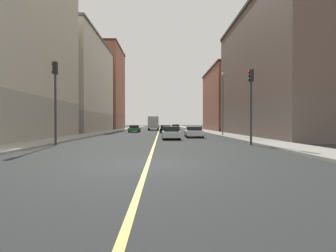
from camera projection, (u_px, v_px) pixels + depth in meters
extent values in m
plane|color=#2B2E2E|center=(148.00, 164.00, 10.54)|extent=(400.00, 400.00, 0.00)
cube|color=#9E9B93|center=(199.00, 130.00, 59.74)|extent=(2.94, 168.00, 0.15)
cube|color=#9E9B93|center=(119.00, 130.00, 59.30)|extent=(2.94, 168.00, 0.15)
cube|color=#E5D14C|center=(159.00, 130.00, 59.52)|extent=(0.16, 154.00, 0.01)
cube|color=brown|center=(281.00, 120.00, 32.50)|extent=(9.53, 24.27, 3.96)
cube|color=brown|center=(282.00, 58.00, 32.41)|extent=(9.53, 24.27, 11.44)
cube|color=#2B221D|center=(282.00, 10.00, 32.34)|extent=(9.83, 24.57, 0.40)
cube|color=brown|center=(232.00, 123.00, 55.45)|extent=(9.53, 17.91, 3.12)
cube|color=#93513D|center=(232.00, 94.00, 55.38)|extent=(9.53, 17.91, 9.39)
cube|color=#42241B|center=(232.00, 70.00, 55.32)|extent=(9.83, 18.21, 0.40)
cube|color=#9D9688|center=(76.00, 122.00, 48.94)|extent=(9.53, 22.65, 3.47)
cube|color=#BCB29E|center=(76.00, 77.00, 48.84)|extent=(9.53, 22.65, 13.52)
cube|color=#545047|center=(76.00, 39.00, 48.76)|extent=(9.83, 22.95, 0.40)
cube|color=brown|center=(104.00, 122.00, 72.10)|extent=(9.53, 16.30, 4.07)
cube|color=#93513D|center=(103.00, 82.00, 71.97)|extent=(9.53, 16.30, 17.72)
cube|color=#42241B|center=(103.00, 49.00, 71.87)|extent=(9.83, 16.60, 0.40)
cylinder|color=#2D2D2D|center=(251.00, 113.00, 19.71)|extent=(0.16, 0.16, 4.74)
cube|color=black|center=(251.00, 76.00, 19.67)|extent=(0.28, 0.32, 0.90)
sphere|color=red|center=(249.00, 72.00, 19.67)|extent=(0.20, 0.20, 0.20)
sphere|color=#352204|center=(249.00, 76.00, 19.67)|extent=(0.20, 0.20, 0.20)
sphere|color=black|center=(249.00, 80.00, 19.67)|extent=(0.20, 0.20, 0.20)
cylinder|color=#2D2D2D|center=(55.00, 110.00, 19.35)|extent=(0.16, 0.16, 5.24)
cube|color=black|center=(55.00, 68.00, 19.32)|extent=(0.28, 0.32, 0.90)
sphere|color=#320404|center=(53.00, 64.00, 19.31)|extent=(0.20, 0.20, 0.20)
sphere|color=orange|center=(53.00, 68.00, 19.31)|extent=(0.20, 0.20, 0.20)
sphere|color=black|center=(53.00, 72.00, 19.31)|extent=(0.20, 0.20, 0.20)
cylinder|color=#4C4C51|center=(223.00, 105.00, 33.14)|extent=(0.14, 0.14, 7.49)
sphere|color=#EAEACC|center=(223.00, 74.00, 33.09)|extent=(0.36, 0.36, 0.36)
cube|color=white|center=(194.00, 133.00, 30.49)|extent=(1.99, 4.13, 0.57)
cube|color=black|center=(194.00, 128.00, 30.44)|extent=(1.71, 2.00, 0.44)
cylinder|color=black|center=(185.00, 134.00, 31.76)|extent=(0.24, 0.65, 0.64)
cylinder|color=black|center=(200.00, 134.00, 31.76)|extent=(0.24, 0.65, 0.64)
cylinder|color=black|center=(187.00, 135.00, 29.23)|extent=(0.24, 0.65, 0.64)
cylinder|color=black|center=(203.00, 135.00, 29.23)|extent=(0.24, 0.65, 0.64)
cube|color=orange|center=(176.00, 128.00, 64.28)|extent=(1.90, 4.17, 0.58)
cube|color=black|center=(176.00, 125.00, 64.41)|extent=(1.67, 1.87, 0.49)
cylinder|color=black|center=(172.00, 128.00, 65.55)|extent=(0.22, 0.64, 0.64)
cylinder|color=black|center=(179.00, 128.00, 65.60)|extent=(0.22, 0.64, 0.64)
cylinder|color=black|center=(172.00, 128.00, 62.97)|extent=(0.22, 0.64, 0.64)
cylinder|color=black|center=(180.00, 128.00, 63.01)|extent=(0.22, 0.64, 0.64)
cube|color=silver|center=(171.00, 134.00, 26.91)|extent=(1.73, 4.27, 0.57)
cube|color=black|center=(171.00, 129.00, 26.88)|extent=(1.52, 2.01, 0.49)
cylinder|color=black|center=(163.00, 135.00, 28.22)|extent=(0.22, 0.64, 0.64)
cylinder|color=black|center=(178.00, 135.00, 28.26)|extent=(0.22, 0.64, 0.64)
cylinder|color=black|center=(163.00, 137.00, 25.58)|extent=(0.22, 0.64, 0.64)
cylinder|color=black|center=(179.00, 137.00, 25.61)|extent=(0.22, 0.64, 0.64)
cube|color=black|center=(165.00, 130.00, 44.94)|extent=(1.89, 4.12, 0.57)
cube|color=black|center=(165.00, 127.00, 45.06)|extent=(1.63, 1.89, 0.47)
cylinder|color=black|center=(160.00, 131.00, 46.18)|extent=(0.23, 0.64, 0.64)
cylinder|color=black|center=(170.00, 131.00, 46.25)|extent=(0.23, 0.64, 0.64)
cylinder|color=black|center=(161.00, 131.00, 43.64)|extent=(0.23, 0.64, 0.64)
cylinder|color=black|center=(170.00, 131.00, 43.71)|extent=(0.23, 0.64, 0.64)
cube|color=#1E6B38|center=(134.00, 129.00, 46.55)|extent=(1.85, 4.30, 0.56)
cube|color=black|center=(134.00, 127.00, 46.44)|extent=(1.57, 1.84, 0.46)
cylinder|color=black|center=(131.00, 130.00, 47.88)|extent=(0.24, 0.65, 0.64)
cylinder|color=black|center=(140.00, 130.00, 47.87)|extent=(0.24, 0.65, 0.64)
cylinder|color=black|center=(129.00, 131.00, 45.24)|extent=(0.24, 0.65, 0.64)
cylinder|color=black|center=(138.00, 131.00, 45.23)|extent=(0.24, 0.65, 0.64)
cube|color=maroon|center=(154.00, 124.00, 64.49)|extent=(2.31, 2.08, 2.04)
cube|color=silver|center=(153.00, 122.00, 60.56)|extent=(2.31, 4.90, 2.67)
cylinder|color=black|center=(149.00, 128.00, 64.11)|extent=(0.30, 0.90, 0.90)
cylinder|color=black|center=(158.00, 128.00, 64.16)|extent=(0.30, 0.90, 0.90)
cylinder|color=black|center=(149.00, 128.00, 59.51)|extent=(0.30, 0.90, 0.90)
cylinder|color=black|center=(158.00, 128.00, 59.56)|extent=(0.30, 0.90, 0.90)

